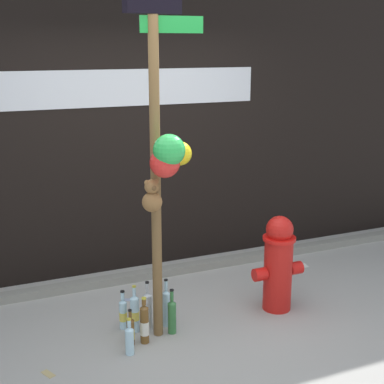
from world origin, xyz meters
The scene contains 16 objects.
ground_plane centered at (0.00, 0.00, 0.00)m, with size 14.00×14.00×0.00m, color #9E9B93.
building_wall centered at (0.00, 1.82, 1.60)m, with size 10.00×0.21×3.21m.
curb_strip centered at (0.00, 1.38, 0.04)m, with size 8.00×0.12×0.08m, color gray.
memorial_post centered at (-0.22, 0.20, 1.70)m, with size 0.61×0.42×2.86m.
fire_hydrant centered at (0.89, 0.30, 0.44)m, with size 0.48×0.29×0.87m.
bottle_0 centered at (-0.39, 0.20, 0.16)m, with size 0.07×0.07×0.39m.
bottle_1 centered at (-0.13, 0.39, 0.17)m, with size 0.06×0.06×0.42m.
bottle_2 centered at (-0.13, 0.26, 0.16)m, with size 0.07×0.07×0.39m.
bottle_3 centered at (-0.48, 0.48, 0.14)m, with size 0.07×0.07×0.34m.
bottle_4 centered at (-0.29, 0.41, 0.17)m, with size 0.07×0.07×0.42m.
bottle_5 centered at (-0.50, 0.21, 0.12)m, with size 0.06×0.06×0.30m.
bottle_6 centered at (-0.40, 0.40, 0.16)m, with size 0.07×0.07×0.41m.
bottle_7 centered at (-0.55, 0.08, 0.12)m, with size 0.07×0.07×0.30m.
litter_0 centered at (-0.31, 0.98, 0.00)m, with size 0.09×0.05×0.01m, color #8C99B2.
litter_1 centered at (1.68, 1.03, 0.00)m, with size 0.07×0.11×0.01m, color silver.
litter_2 centered at (-1.17, 0.05, 0.00)m, with size 0.12×0.05×0.01m, color tan.
Camera 1 is at (-1.58, -3.57, 2.30)m, focal length 51.70 mm.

